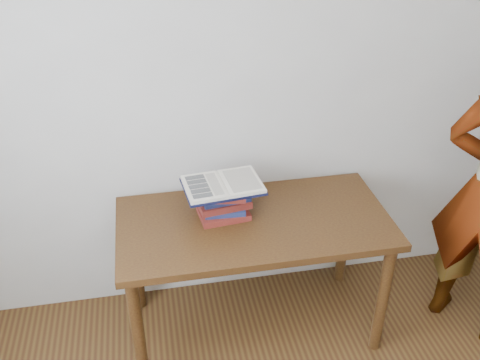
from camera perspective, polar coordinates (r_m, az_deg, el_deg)
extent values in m
cube|color=beige|center=(2.63, 0.96, 11.22)|extent=(3.50, 0.04, 2.60)
cube|color=#462F11|center=(2.59, 1.52, -4.60)|extent=(1.31, 0.66, 0.04)
cylinder|color=#462F11|center=(2.58, -10.82, -15.80)|extent=(0.06, 0.06, 0.67)
cylinder|color=#462F11|center=(2.79, 14.98, -12.14)|extent=(0.06, 0.06, 0.67)
cylinder|color=#462F11|center=(2.98, -11.11, -8.29)|extent=(0.06, 0.06, 0.67)
cylinder|color=#462F11|center=(3.16, 11.08, -5.68)|extent=(0.06, 0.06, 0.67)
cube|color=maroon|center=(2.60, -1.79, -3.47)|extent=(0.25, 0.20, 0.03)
cube|color=#1A264E|center=(2.59, -1.72, -2.91)|extent=(0.20, 0.16, 0.03)
cube|color=maroon|center=(2.57, -1.84, -2.27)|extent=(0.27, 0.20, 0.03)
cube|color=#1A264E|center=(2.56, -1.71, -1.55)|extent=(0.24, 0.18, 0.03)
cube|color=maroon|center=(2.53, -1.90, -1.31)|extent=(0.24, 0.20, 0.02)
cube|color=black|center=(2.54, -1.85, -0.70)|extent=(0.39, 0.29, 0.01)
cube|color=beige|center=(2.52, -3.88, -0.76)|extent=(0.20, 0.26, 0.02)
cube|color=beige|center=(2.55, 0.14, -0.14)|extent=(0.20, 0.26, 0.02)
cylinder|color=beige|center=(2.53, -1.86, -0.48)|extent=(0.04, 0.24, 0.01)
cube|color=black|center=(2.58, -4.86, 0.29)|extent=(0.09, 0.04, 0.00)
cube|color=black|center=(2.54, -4.65, -0.18)|extent=(0.09, 0.04, 0.00)
cube|color=black|center=(2.51, -4.44, -0.66)|extent=(0.09, 0.04, 0.00)
cube|color=black|center=(2.47, -4.22, -1.15)|extent=(0.09, 0.04, 0.00)
cube|color=black|center=(2.44, -4.00, -1.66)|extent=(0.09, 0.04, 0.00)
cube|color=beige|center=(2.52, -2.72, -0.40)|extent=(0.07, 0.20, 0.00)
cube|color=beige|center=(2.55, 0.21, 0.06)|extent=(0.16, 0.22, 0.00)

